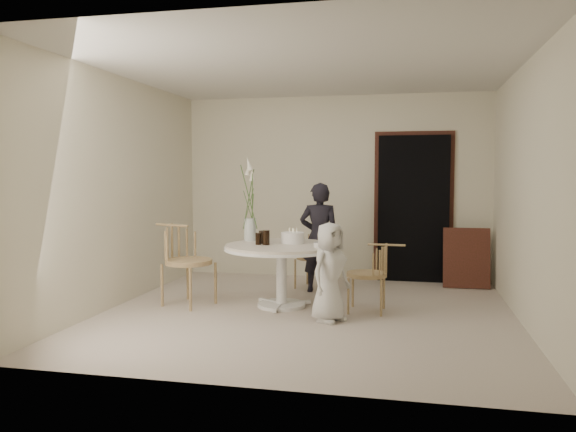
% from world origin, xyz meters
% --- Properties ---
extents(ground, '(4.50, 4.50, 0.00)m').
position_xyz_m(ground, '(0.00, 0.00, 0.00)').
color(ground, beige).
rests_on(ground, ground).
extents(room_shell, '(4.50, 4.50, 4.50)m').
position_xyz_m(room_shell, '(0.00, 0.00, 1.62)').
color(room_shell, silver).
rests_on(room_shell, ground).
extents(doorway, '(1.00, 0.10, 2.10)m').
position_xyz_m(doorway, '(1.15, 2.19, 1.05)').
color(doorway, black).
rests_on(doorway, ground).
extents(door_trim, '(1.12, 0.03, 2.22)m').
position_xyz_m(door_trim, '(1.15, 2.23, 1.11)').
color(door_trim, maroon).
rests_on(door_trim, ground).
extents(table, '(1.33, 1.33, 0.73)m').
position_xyz_m(table, '(-0.35, 0.25, 0.62)').
color(table, white).
rests_on(table, ground).
extents(picture_frame, '(0.62, 0.20, 0.82)m').
position_xyz_m(picture_frame, '(1.87, 1.85, 0.41)').
color(picture_frame, maroon).
rests_on(picture_frame, ground).
extents(chair_far, '(0.51, 0.54, 0.77)m').
position_xyz_m(chair_far, '(-0.15, 1.51, 0.50)').
color(chair_far, tan).
rests_on(chair_far, ground).
extents(chair_right, '(0.48, 0.45, 0.78)m').
position_xyz_m(chair_right, '(0.75, 0.22, 0.51)').
color(chair_right, tan).
rests_on(chair_right, ground).
extents(chair_left, '(0.68, 0.65, 0.96)m').
position_xyz_m(chair_left, '(-1.56, 0.13, 0.62)').
color(chair_left, tan).
rests_on(chair_left, ground).
extents(girl, '(0.54, 0.37, 1.44)m').
position_xyz_m(girl, '(-0.05, 1.17, 0.72)').
color(girl, black).
rests_on(girl, ground).
extents(boy, '(0.55, 0.61, 1.04)m').
position_xyz_m(boy, '(0.29, -0.28, 0.52)').
color(boy, silver).
rests_on(boy, ground).
extents(birthday_cake, '(0.27, 0.27, 0.18)m').
position_xyz_m(birthday_cake, '(-0.25, 0.40, 0.79)').
color(birthday_cake, white).
rests_on(birthday_cake, table).
extents(cola_tumbler_a, '(0.08, 0.08, 0.14)m').
position_xyz_m(cola_tumbler_a, '(-0.61, 0.18, 0.80)').
color(cola_tumbler_a, black).
rests_on(cola_tumbler_a, table).
extents(cola_tumbler_b, '(0.09, 0.09, 0.17)m').
position_xyz_m(cola_tumbler_b, '(-0.51, 0.18, 0.82)').
color(cola_tumbler_b, black).
rests_on(cola_tumbler_b, table).
extents(cola_tumbler_c, '(0.08, 0.08, 0.15)m').
position_xyz_m(cola_tumbler_c, '(-0.61, 0.34, 0.80)').
color(cola_tumbler_c, black).
rests_on(cola_tumbler_c, table).
extents(cola_tumbler_d, '(0.08, 0.08, 0.15)m').
position_xyz_m(cola_tumbler_d, '(-0.59, 0.29, 0.80)').
color(cola_tumbler_d, black).
rests_on(cola_tumbler_d, table).
extents(plate_stack, '(0.24, 0.24, 0.05)m').
position_xyz_m(plate_stack, '(0.15, 0.13, 0.76)').
color(plate_stack, white).
rests_on(plate_stack, table).
extents(flower_vase, '(0.15, 0.15, 1.03)m').
position_xyz_m(flower_vase, '(-0.81, 0.55, 1.09)').
color(flower_vase, silver).
rests_on(flower_vase, table).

